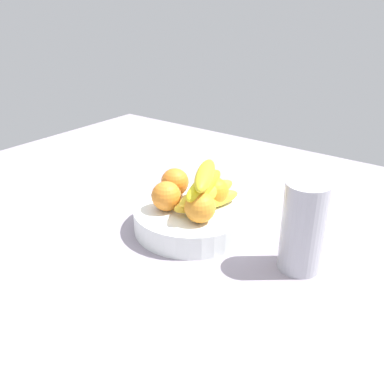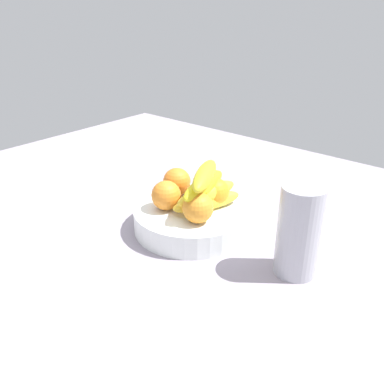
% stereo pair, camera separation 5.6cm
% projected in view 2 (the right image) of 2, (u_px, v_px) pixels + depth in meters
% --- Properties ---
extents(ground_plane, '(1.80, 1.40, 0.03)m').
position_uv_depth(ground_plane, '(194.00, 237.00, 0.97)').
color(ground_plane, gray).
extents(fruit_bowl, '(0.27, 0.27, 0.05)m').
position_uv_depth(fruit_bowl, '(192.00, 218.00, 0.97)').
color(fruit_bowl, white).
rests_on(fruit_bowl, ground_plane).
extents(orange_front_left, '(0.07, 0.07, 0.07)m').
position_uv_depth(orange_front_left, '(166.00, 195.00, 0.94)').
color(orange_front_left, orange).
rests_on(orange_front_left, fruit_bowl).
extents(orange_front_right, '(0.07, 0.07, 0.07)m').
position_uv_depth(orange_front_right, '(198.00, 208.00, 0.88)').
color(orange_front_right, orange).
rests_on(orange_front_right, fruit_bowl).
extents(orange_center, '(0.07, 0.07, 0.07)m').
position_uv_depth(orange_center, '(215.00, 192.00, 0.95)').
color(orange_center, orange).
rests_on(orange_center, fruit_bowl).
extents(orange_back_left, '(0.07, 0.07, 0.07)m').
position_uv_depth(orange_back_left, '(177.00, 182.00, 1.01)').
color(orange_back_left, orange).
rests_on(orange_back_left, fruit_bowl).
extents(banana_bunch, '(0.11, 0.18, 0.11)m').
position_uv_depth(banana_bunch, '(206.00, 189.00, 0.92)').
color(banana_bunch, yellow).
rests_on(banana_bunch, fruit_bowl).
extents(thermos_tumbler, '(0.08, 0.08, 0.19)m').
position_uv_depth(thermos_tumbler, '(299.00, 231.00, 0.79)').
color(thermos_tumbler, '#AFB0B9').
rests_on(thermos_tumbler, ground_plane).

